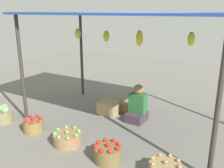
{
  "coord_description": "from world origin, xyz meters",
  "views": [
    {
      "loc": [
        2.13,
        -4.07,
        2.2
      ],
      "look_at": [
        0.0,
        -0.51,
        0.95
      ],
      "focal_mm": 39.02,
      "sensor_mm": 36.0,
      "label": 1
    }
  ],
  "objects": [
    {
      "name": "basket_red_apples",
      "position": [
        -1.29,
        -1.25,
        0.12
      ],
      "size": [
        0.37,
        0.37,
        0.29
      ],
      "color": "olive",
      "rests_on": "ground"
    },
    {
      "name": "basket_red_tomatoes",
      "position": [
        0.41,
        -1.32,
        0.13
      ],
      "size": [
        0.43,
        0.43,
        0.3
      ],
      "color": "brown",
      "rests_on": "ground"
    },
    {
      "name": "basket_cabbages",
      "position": [
        -2.15,
        -1.28,
        0.17
      ],
      "size": [
        0.38,
        0.38,
        0.37
      ],
      "color": "#897954",
      "rests_on": "ground"
    },
    {
      "name": "wooden_crate_near_vendor",
      "position": [
        -0.37,
        0.52,
        0.1
      ],
      "size": [
        0.4,
        0.32,
        0.2
      ],
      "primitive_type": "cube",
      "color": "olive",
      "rests_on": "ground"
    },
    {
      "name": "ground_plane",
      "position": [
        0.0,
        0.0,
        0.0
      ],
      "size": [
        14.0,
        14.0,
        0.0
      ],
      "primitive_type": "plane",
      "color": "slate"
    },
    {
      "name": "market_stall_structure",
      "position": [
        0.0,
        -0.0,
        2.03
      ],
      "size": [
        3.94,
        2.23,
        2.18
      ],
      "color": "#38332D",
      "rests_on": "ground"
    },
    {
      "name": "vendor_person",
      "position": [
        0.18,
        0.21,
        0.3
      ],
      "size": [
        0.36,
        0.44,
        0.78
      ],
      "color": "#422F3E",
      "rests_on": "ground"
    },
    {
      "name": "basket_green_apples",
      "position": [
        -0.44,
        -1.28,
        0.11
      ],
      "size": [
        0.48,
        0.48,
        0.26
      ],
      "color": "#996D4A",
      "rests_on": "ground"
    },
    {
      "name": "wooden_crate_stacked_rear",
      "position": [
        -0.5,
        0.18,
        0.15
      ],
      "size": [
        0.42,
        0.35,
        0.29
      ],
      "primitive_type": "cube",
      "color": "tan",
      "rests_on": "ground"
    }
  ]
}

